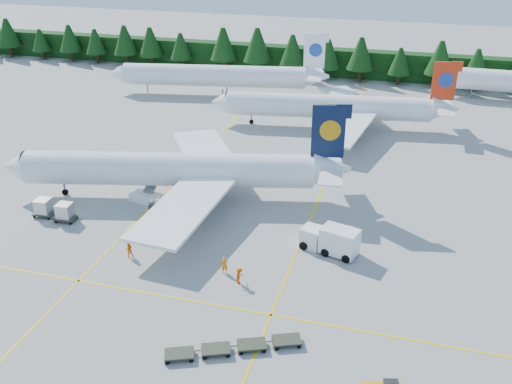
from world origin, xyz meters
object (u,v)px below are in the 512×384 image
(airliner_navy, at_px, (163,170))
(airliner_red, at_px, (323,107))
(service_truck, at_px, (330,239))
(airstairs, at_px, (148,195))

(airliner_navy, distance_m, airliner_red, 35.91)
(service_truck, bearing_deg, airstairs, -178.06)
(airstairs, height_order, service_truck, airstairs)
(airliner_red, relative_size, service_truck, 6.04)
(airliner_red, height_order, service_truck, airliner_red)
(airliner_red, xyz_separation_m, service_truck, (7.66, -40.14, -2.05))
(airstairs, bearing_deg, service_truck, -1.55)
(airliner_red, bearing_deg, airliner_navy, -123.32)
(airliner_navy, relative_size, airstairs, 7.24)
(airliner_navy, bearing_deg, service_truck, -31.79)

